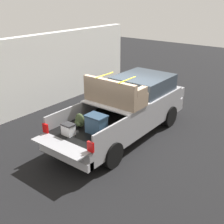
% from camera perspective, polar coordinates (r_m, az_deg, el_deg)
% --- Properties ---
extents(ground_plane, '(40.00, 40.00, 0.00)m').
position_cam_1_polar(ground_plane, '(10.05, 2.11, -4.74)').
color(ground_plane, black).
extents(pickup_truck, '(6.05, 2.06, 2.23)m').
position_cam_1_polar(pickup_truck, '(9.92, 3.44, 0.99)').
color(pickup_truck, gray).
rests_on(pickup_truck, ground_plane).
extents(building_facade, '(10.28, 0.36, 3.12)m').
position_cam_1_polar(building_facade, '(12.66, -13.06, 8.11)').
color(building_facade, white).
rests_on(building_facade, ground_plane).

